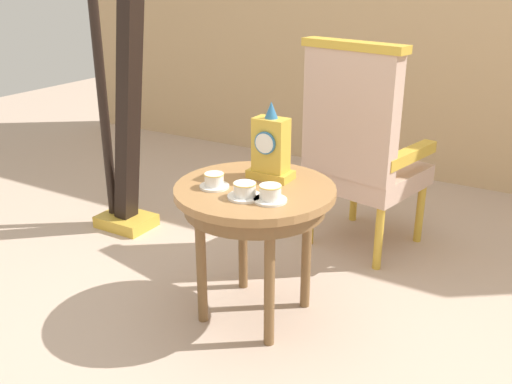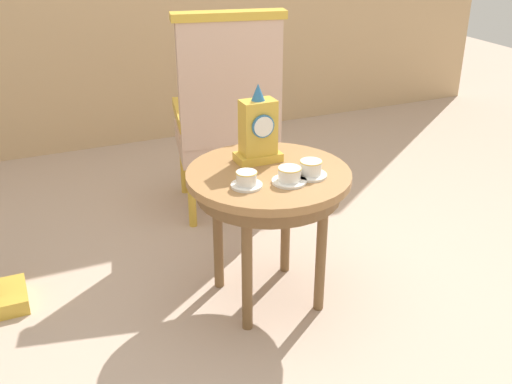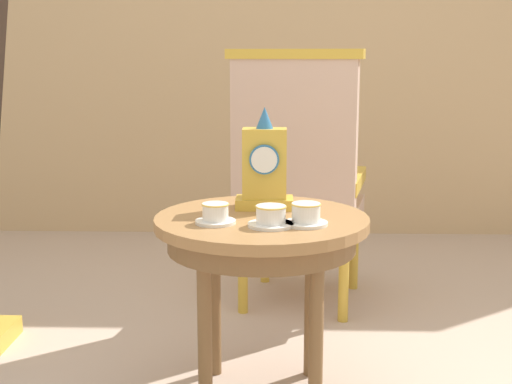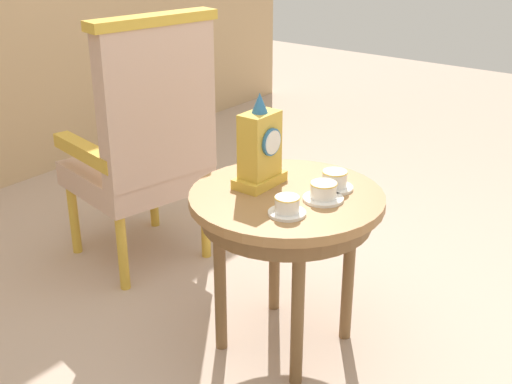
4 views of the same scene
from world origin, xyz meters
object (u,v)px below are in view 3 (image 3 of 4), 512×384
mantel_clock (264,168)px  side_table (262,240)px  teacup_center (306,215)px  teacup_left (215,214)px  teacup_right (271,217)px  armchair (298,178)px

mantel_clock → side_table: bearing=-93.1°
mantel_clock → teacup_center: bearing=-60.8°
teacup_left → teacup_center: bearing=-2.5°
teacup_right → mantel_clock: mantel_clock is taller
mantel_clock → armchair: 0.75m
teacup_center → armchair: bearing=89.7°
teacup_center → mantel_clock: size_ratio=0.39×
teacup_left → armchair: size_ratio=0.11×
side_table → teacup_right: (0.03, -0.13, 0.11)m
teacup_right → mantel_clock: bearing=95.4°
teacup_right → mantel_clock: 0.27m
side_table → teacup_right: bearing=-76.8°
teacup_left → teacup_center: size_ratio=0.94×
side_table → armchair: (0.14, 0.84, 0.05)m
side_table → teacup_right: 0.17m
teacup_right → teacup_center: teacup_center is taller
mantel_clock → armchair: armchair is taller
teacup_right → armchair: 0.98m
teacup_center → teacup_left: bearing=177.5°
teacup_left → teacup_right: same height
side_table → teacup_center: size_ratio=5.13×
teacup_center → mantel_clock: (-0.13, 0.23, 0.10)m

